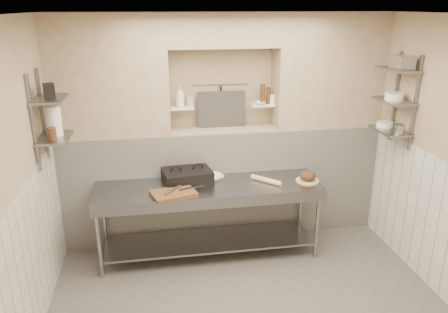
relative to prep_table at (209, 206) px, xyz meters
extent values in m
cube|color=silver|center=(0.26, -1.18, 2.21)|extent=(4.00, 3.90, 0.10)
cube|color=tan|center=(-1.79, -1.18, 0.76)|extent=(0.10, 3.90, 2.80)
cube|color=tan|center=(0.26, 0.82, 0.76)|extent=(4.00, 0.10, 2.80)
cube|color=white|center=(0.26, 0.57, 0.06)|extent=(4.00, 0.40, 1.40)
cube|color=tan|center=(0.26, 0.57, 0.77)|extent=(1.30, 0.40, 0.02)
cube|color=tan|center=(-1.06, 0.57, 1.46)|extent=(1.35, 0.40, 1.40)
cube|color=tan|center=(1.59, 0.57, 1.46)|extent=(1.35, 0.40, 1.40)
cube|color=tan|center=(0.26, 0.57, 1.96)|extent=(1.30, 0.40, 0.40)
cube|color=white|center=(-1.73, -1.18, 0.06)|extent=(0.02, 3.90, 1.40)
cube|color=white|center=(-0.24, 0.57, 1.06)|extent=(0.28, 0.16, 0.02)
cube|color=white|center=(0.76, 0.57, 1.06)|extent=(0.28, 0.16, 0.02)
cylinder|color=gray|center=(0.26, 0.74, 1.31)|extent=(0.70, 0.02, 0.02)
cylinder|color=black|center=(0.26, 0.72, 1.14)|extent=(0.02, 0.02, 0.30)
cube|color=#383330|center=(0.26, 0.67, 1.00)|extent=(0.60, 0.08, 0.45)
cube|color=slate|center=(-1.71, 0.07, 1.16)|extent=(0.03, 0.03, 0.95)
cube|color=slate|center=(-1.71, -0.33, 1.16)|extent=(0.03, 0.03, 0.95)
cube|color=slate|center=(-1.58, -0.13, 0.96)|extent=(0.30, 0.50, 0.02)
cube|color=slate|center=(-1.58, -0.13, 1.36)|extent=(0.30, 0.50, 0.03)
cube|color=slate|center=(2.24, 0.07, 1.21)|extent=(0.03, 0.03, 1.05)
cube|color=slate|center=(2.24, -0.33, 1.21)|extent=(0.03, 0.03, 1.05)
cube|color=slate|center=(2.10, -0.13, 0.86)|extent=(0.30, 0.50, 0.02)
cube|color=slate|center=(2.10, -0.13, 1.21)|extent=(0.30, 0.50, 0.02)
cube|color=slate|center=(2.10, -0.13, 1.56)|extent=(0.30, 0.50, 0.03)
cube|color=gray|center=(0.00, 0.02, 0.24)|extent=(2.60, 0.70, 0.04)
cube|color=gray|center=(0.00, 0.02, -0.46)|extent=(2.45, 0.60, 0.03)
cube|color=gray|center=(0.00, -0.31, 0.18)|extent=(2.60, 0.02, 0.12)
cylinder|color=gray|center=(-1.24, -0.27, -0.21)|extent=(0.04, 0.04, 0.86)
cylinder|color=gray|center=(-1.24, 0.31, -0.21)|extent=(0.04, 0.04, 0.86)
cylinder|color=gray|center=(1.24, -0.27, -0.21)|extent=(0.04, 0.04, 0.86)
cylinder|color=gray|center=(1.24, 0.31, -0.21)|extent=(0.04, 0.04, 0.86)
cube|color=black|center=(-0.23, 0.17, 0.31)|extent=(0.60, 0.48, 0.10)
cube|color=black|center=(-0.23, 0.17, 0.38)|extent=(0.60, 0.48, 0.05)
cube|color=brown|center=(-0.41, -0.19, 0.28)|extent=(0.54, 0.44, 0.04)
cube|color=gray|center=(-0.22, -0.13, 0.31)|extent=(0.27, 0.12, 0.01)
cylinder|color=gray|center=(-0.42, -0.17, 0.32)|extent=(0.20, 0.24, 0.03)
imported|color=white|center=(0.08, 0.19, 0.29)|extent=(0.30, 0.30, 0.06)
cylinder|color=#DFC085|center=(0.68, -0.01, 0.29)|extent=(0.32, 0.32, 0.06)
cylinder|color=#DFC085|center=(1.17, -0.05, 0.27)|extent=(0.27, 0.27, 0.02)
ellipsoid|color=#4C2D19|center=(1.17, -0.05, 0.33)|extent=(0.19, 0.19, 0.11)
imported|color=white|center=(-0.26, 0.54, 1.20)|extent=(0.12, 0.12, 0.26)
cube|color=tan|center=(-0.14, 0.61, 1.13)|extent=(0.08, 0.08, 0.12)
imported|color=white|center=(0.71, 0.53, 1.09)|extent=(0.16, 0.16, 0.04)
cylinder|color=#472912|center=(0.83, 0.57, 1.17)|extent=(0.06, 0.06, 0.21)
cylinder|color=#472912|center=(0.76, 0.58, 1.19)|extent=(0.06, 0.06, 0.24)
cylinder|color=white|center=(0.88, 0.56, 1.13)|extent=(0.07, 0.07, 0.11)
cylinder|color=white|center=(-1.58, -0.09, 1.12)|extent=(0.15, 0.15, 0.30)
cylinder|color=#472912|center=(-1.58, -0.25, 1.03)|extent=(0.08, 0.08, 0.13)
cube|color=black|center=(-1.58, -0.13, 1.44)|extent=(0.13, 0.13, 0.14)
cylinder|color=white|center=(2.10, 0.00, 0.90)|extent=(0.19, 0.19, 0.06)
cylinder|color=gray|center=(2.10, -0.31, 0.92)|extent=(0.11, 0.11, 0.11)
cylinder|color=white|center=(2.10, -0.13, 1.26)|extent=(0.21, 0.21, 0.08)
cube|color=gray|center=(2.10, -0.20, 1.64)|extent=(0.20, 0.23, 0.14)
camera|label=1|loc=(-0.60, -4.59, 2.23)|focal=35.00mm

